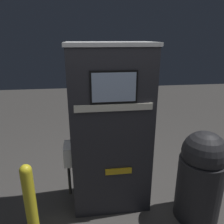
# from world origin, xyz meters

# --- Properties ---
(ground_plane) EXTENTS (14.00, 14.00, 0.00)m
(ground_plane) POSITION_xyz_m (0.00, 0.00, 0.00)
(ground_plane) COLOR #423F3D
(gas_pump) EXTENTS (1.00, 0.58, 1.97)m
(gas_pump) POSITION_xyz_m (-0.00, 0.27, 0.99)
(gas_pump) COLOR #28282D
(gas_pump) RESTS_ON ground_plane
(safety_bollard) EXTENTS (0.12, 0.12, 0.86)m
(safety_bollard) POSITION_xyz_m (-0.88, -0.17, 0.45)
(safety_bollard) COLOR yellow
(safety_bollard) RESTS_ON ground_plane
(trash_bin) EXTENTS (0.51, 0.51, 1.07)m
(trash_bin) POSITION_xyz_m (0.97, -0.13, 0.54)
(trash_bin) COLOR #232326
(trash_bin) RESTS_ON ground_plane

